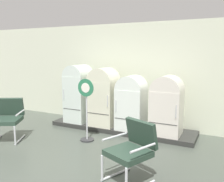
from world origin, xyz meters
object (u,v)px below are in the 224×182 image
refrigerator_3 (167,104)px  refrigerator_1 (104,95)px  refrigerator_2 (131,101)px  sign_stand (86,113)px  armchair_left (8,117)px  armchair_right (132,147)px  refrigerator_0 (79,91)px

refrigerator_3 → refrigerator_1: bearing=180.0°
refrigerator_2 → sign_stand: 1.21m
armchair_left → armchair_right: 3.34m
refrigerator_1 → refrigerator_2: 0.80m
refrigerator_0 → refrigerator_3: (2.50, -0.02, -0.11)m
refrigerator_1 → refrigerator_2: refrigerator_1 is taller
refrigerator_0 → armchair_right: (2.49, -2.19, -0.41)m
refrigerator_3 → armchair_right: bearing=-90.1°
armchair_right → sign_stand: 2.01m
armchair_left → sign_stand: bearing=23.5°
armchair_left → sign_stand: (1.70, 0.74, 0.11)m
armchair_right → refrigerator_3: bearing=89.9°
refrigerator_3 → refrigerator_0: bearing=179.5°
refrigerator_3 → armchair_left: (-3.32, -1.71, -0.29)m
armchair_right → refrigerator_1: bearing=127.8°
refrigerator_2 → refrigerator_1: bearing=178.9°
refrigerator_2 → armchair_left: size_ratio=1.41×
refrigerator_2 → armchair_left: bearing=-145.1°
refrigerator_0 → armchair_right: bearing=-41.3°
refrigerator_0 → sign_stand: bearing=-48.3°
refrigerator_0 → refrigerator_1: 0.81m
refrigerator_0 → refrigerator_2: bearing=-1.3°
refrigerator_1 → refrigerator_0: bearing=178.5°
armchair_left → refrigerator_0: bearing=64.7°
refrigerator_1 → refrigerator_3: 1.69m
refrigerator_0 → refrigerator_2: refrigerator_0 is taller
refrigerator_0 → armchair_left: (-0.82, -1.73, -0.41)m
refrigerator_0 → armchair_right: 3.34m
refrigerator_3 → sign_stand: refrigerator_3 is taller
sign_stand → armchair_left: bearing=-156.5°
refrigerator_2 → refrigerator_3: (0.89, 0.01, 0.02)m
refrigerator_1 → armchair_right: bearing=-52.2°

